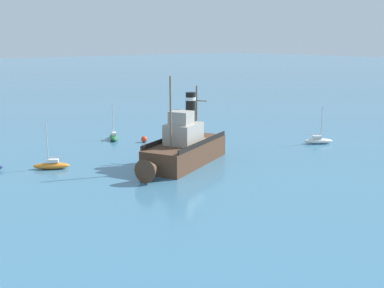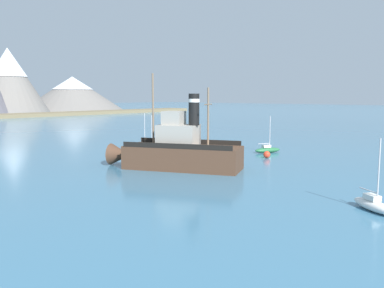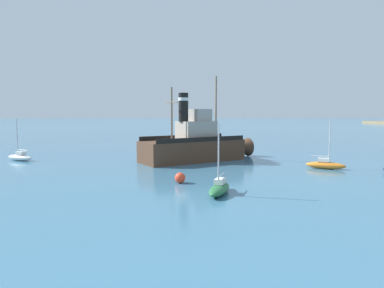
# 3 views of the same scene
# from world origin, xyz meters

# --- Properties ---
(ground_plane) EXTENTS (600.00, 600.00, 0.00)m
(ground_plane) POSITION_xyz_m (0.00, 0.00, 0.00)
(ground_plane) COLOR teal
(old_tugboat) EXTENTS (8.75, 14.57, 9.90)m
(old_tugboat) POSITION_xyz_m (-0.37, 2.62, 1.83)
(old_tugboat) COLOR #4C3323
(old_tugboat) RESTS_ON ground
(sailboat_green) EXTENTS (3.89, 2.70, 4.90)m
(sailboat_green) POSITION_xyz_m (16.15, 1.49, 0.43)
(sailboat_green) COLOR #286B3D
(sailboat_green) RESTS_ON ground
(sailboat_orange) EXTENTS (3.06, 3.76, 4.90)m
(sailboat_orange) POSITION_xyz_m (7.31, 14.40, 0.43)
(sailboat_orange) COLOR orange
(sailboat_orange) RESTS_ON ground
(sailboat_white) EXTENTS (3.09, 3.74, 4.90)m
(sailboat_white) POSITION_xyz_m (-3.38, -17.88, 0.43)
(sailboat_white) COLOR white
(sailboat_white) RESTS_ON ground
(mooring_buoy) EXTENTS (0.85, 0.85, 0.85)m
(mooring_buoy) POSITION_xyz_m (12.08, -0.78, 0.43)
(mooring_buoy) COLOR red
(mooring_buoy) RESTS_ON ground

